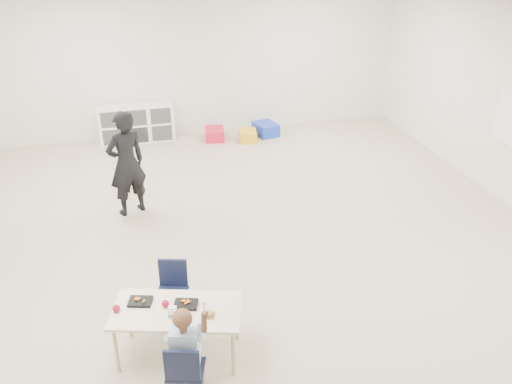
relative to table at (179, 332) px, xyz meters
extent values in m
plane|color=beige|center=(1.12, 1.63, -0.28)|extent=(9.00, 9.00, 0.00)
plane|color=white|center=(1.12, 1.63, 2.52)|extent=(9.00, 9.00, 0.00)
cube|color=white|center=(1.12, 6.13, 1.12)|extent=(8.00, 0.02, 2.80)
cube|color=beige|center=(0.00, 0.00, 0.26)|extent=(1.32, 0.91, 0.03)
cube|color=black|center=(0.09, 0.03, 0.29)|extent=(0.26, 0.21, 0.03)
cube|color=black|center=(-0.32, 0.18, 0.29)|extent=(0.26, 0.21, 0.03)
cube|color=white|center=(-0.04, -0.09, 0.32)|extent=(0.09, 0.09, 0.10)
ellipsoid|color=tan|center=(0.27, -0.16, 0.31)|extent=(0.09, 0.09, 0.07)
sphere|color=maroon|center=(-0.10, 0.06, 0.31)|extent=(0.07, 0.07, 0.07)
sphere|color=maroon|center=(-0.54, 0.10, 0.31)|extent=(0.07, 0.07, 0.07)
cube|color=white|center=(-0.08, 5.91, 0.07)|extent=(1.40, 0.40, 0.70)
cube|color=white|center=(5.10, 2.23, 0.97)|extent=(0.02, 0.60, 0.80)
imported|color=black|center=(-0.33, 3.06, 0.49)|extent=(0.66, 0.57, 1.53)
cube|color=red|center=(1.36, 5.61, -0.17)|extent=(0.41, 0.50, 0.22)
cube|color=gold|center=(1.96, 5.39, -0.18)|extent=(0.37, 0.45, 0.20)
cube|color=#1936C0|center=(2.38, 5.61, -0.16)|extent=(0.48, 0.56, 0.24)
camera|label=1|loc=(-0.26, -4.08, 3.54)|focal=38.00mm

